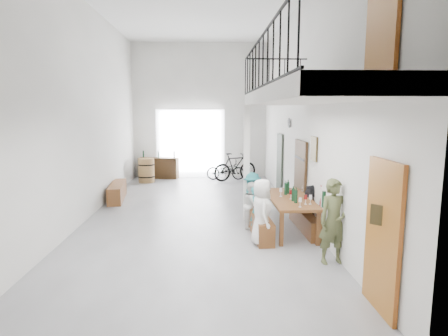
{
  "coord_description": "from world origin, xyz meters",
  "views": [
    {
      "loc": [
        0.37,
        -9.65,
        2.73
      ],
      "look_at": [
        0.74,
        -0.5,
        1.34
      ],
      "focal_mm": 30.0,
      "sensor_mm": 36.0,
      "label": 1
    }
  ],
  "objects_px": {
    "bench_inner": "(258,222)",
    "host_standing": "(334,221)",
    "tasting_table": "(290,201)",
    "side_bench": "(117,192)",
    "serving_counter": "(159,168)",
    "oak_barrel": "(146,170)",
    "bicycle_near": "(226,170)"
  },
  "relations": [
    {
      "from": "side_bench",
      "to": "serving_counter",
      "type": "relative_size",
      "value": 1.13
    },
    {
      "from": "bench_inner",
      "to": "host_standing",
      "type": "xyz_separation_m",
      "value": [
        1.12,
        -1.76,
        0.54
      ]
    },
    {
      "from": "oak_barrel",
      "to": "bicycle_near",
      "type": "bearing_deg",
      "value": 7.65
    },
    {
      "from": "bicycle_near",
      "to": "serving_counter",
      "type": "bearing_deg",
      "value": 81.6
    },
    {
      "from": "serving_counter",
      "to": "tasting_table",
      "type": "bearing_deg",
      "value": -51.46
    },
    {
      "from": "bench_inner",
      "to": "side_bench",
      "type": "height_order",
      "value": "side_bench"
    },
    {
      "from": "serving_counter",
      "to": "host_standing",
      "type": "distance_m",
      "value": 9.9
    },
    {
      "from": "host_standing",
      "to": "bicycle_near",
      "type": "height_order",
      "value": "host_standing"
    },
    {
      "from": "tasting_table",
      "to": "serving_counter",
      "type": "bearing_deg",
      "value": 118.3
    },
    {
      "from": "bench_inner",
      "to": "side_bench",
      "type": "bearing_deg",
      "value": 137.4
    },
    {
      "from": "serving_counter",
      "to": "oak_barrel",
      "type": "bearing_deg",
      "value": -101.99
    },
    {
      "from": "side_bench",
      "to": "oak_barrel",
      "type": "bearing_deg",
      "value": 81.4
    },
    {
      "from": "tasting_table",
      "to": "side_bench",
      "type": "height_order",
      "value": "tasting_table"
    },
    {
      "from": "side_bench",
      "to": "serving_counter",
      "type": "xyz_separation_m",
      "value": [
        0.79,
        3.78,
        0.17
      ]
    },
    {
      "from": "side_bench",
      "to": "host_standing",
      "type": "relative_size",
      "value": 1.17
    },
    {
      "from": "bicycle_near",
      "to": "bench_inner",
      "type": "bearing_deg",
      "value": -174.72
    },
    {
      "from": "tasting_table",
      "to": "bicycle_near",
      "type": "relative_size",
      "value": 1.43
    },
    {
      "from": "side_bench",
      "to": "bench_inner",
      "type": "bearing_deg",
      "value": -40.2
    },
    {
      "from": "side_bench",
      "to": "serving_counter",
      "type": "bearing_deg",
      "value": 78.19
    },
    {
      "from": "bench_inner",
      "to": "serving_counter",
      "type": "bearing_deg",
      "value": 111.66
    },
    {
      "from": "side_bench",
      "to": "host_standing",
      "type": "distance_m",
      "value": 7.25
    },
    {
      "from": "tasting_table",
      "to": "bicycle_near",
      "type": "distance_m",
      "value": 6.71
    },
    {
      "from": "serving_counter",
      "to": "host_standing",
      "type": "xyz_separation_m",
      "value": [
        4.31,
        -8.91,
        0.35
      ]
    },
    {
      "from": "serving_counter",
      "to": "bicycle_near",
      "type": "height_order",
      "value": "serving_counter"
    },
    {
      "from": "bench_inner",
      "to": "side_bench",
      "type": "distance_m",
      "value": 5.21
    },
    {
      "from": "serving_counter",
      "to": "bicycle_near",
      "type": "relative_size",
      "value": 1.04
    },
    {
      "from": "tasting_table",
      "to": "bench_inner",
      "type": "xyz_separation_m",
      "value": [
        -0.72,
        -0.07,
        -0.47
      ]
    },
    {
      "from": "tasting_table",
      "to": "serving_counter",
      "type": "xyz_separation_m",
      "value": [
        -3.91,
        7.07,
        -0.28
      ]
    },
    {
      "from": "oak_barrel",
      "to": "serving_counter",
      "type": "distance_m",
      "value": 0.96
    },
    {
      "from": "tasting_table",
      "to": "host_standing",
      "type": "xyz_separation_m",
      "value": [
        0.4,
        -1.83,
        0.07
      ]
    },
    {
      "from": "oak_barrel",
      "to": "host_standing",
      "type": "distance_m",
      "value": 9.28
    },
    {
      "from": "side_bench",
      "to": "oak_barrel",
      "type": "height_order",
      "value": "oak_barrel"
    }
  ]
}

